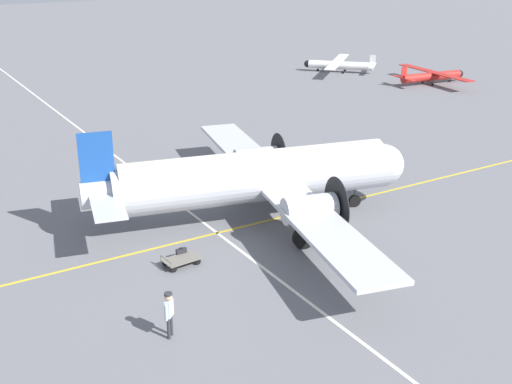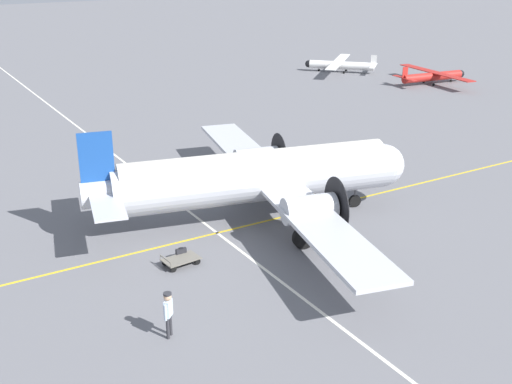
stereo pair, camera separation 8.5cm
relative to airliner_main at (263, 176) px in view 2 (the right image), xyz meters
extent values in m
plane|color=slate|center=(0.38, -0.09, -2.44)|extent=(300.00, 300.00, 0.00)
cube|color=gold|center=(0.38, 0.37, -2.43)|extent=(120.00, 0.16, 0.01)
cube|color=silver|center=(2.98, -0.09, -2.43)|extent=(0.16, 120.00, 0.01)
cylinder|color=silver|center=(0.38, -0.09, -0.13)|extent=(15.05, 5.73, 2.42)
cylinder|color=silver|center=(0.38, -0.09, 0.54)|extent=(14.18, 4.86, 1.69)
sphere|color=silver|center=(-6.87, 1.60, -0.13)|extent=(2.30, 2.30, 2.30)
cylinder|color=silver|center=(7.64, -1.78, -0.01)|extent=(3.13, 1.95, 1.33)
cube|color=#194799|center=(8.17, -1.90, 1.69)|extent=(1.62, 0.51, 2.78)
cube|color=silver|center=(7.99, -1.86, 0.12)|extent=(3.14, 7.72, 0.10)
cube|color=silver|center=(-0.68, 0.16, -0.43)|extent=(7.68, 23.64, 0.20)
cylinder|color=silver|center=(-1.84, -3.71, -0.41)|extent=(2.78, 1.87, 1.33)
cylinder|color=black|center=(-3.20, -3.39, -0.41)|extent=(0.67, 2.73, 2.79)
sphere|color=black|center=(-3.33, -3.37, -0.41)|extent=(0.47, 0.47, 0.47)
cylinder|color=silver|center=(-0.01, 4.14, -0.41)|extent=(2.78, 1.87, 1.33)
cylinder|color=black|center=(-1.37, 4.46, -0.41)|extent=(0.67, 2.73, 2.79)
sphere|color=black|center=(-1.50, 4.49, -0.41)|extent=(0.47, 0.47, 0.47)
cylinder|color=#4C4C51|center=(-1.59, -3.77, -1.41)|extent=(0.18, 0.18, 0.94)
cylinder|color=black|center=(-1.59, -3.77, -1.89)|extent=(1.14, 0.54, 1.10)
cylinder|color=#4C4C51|center=(0.24, 4.09, -1.41)|extent=(0.18, 0.18, 0.94)
cylinder|color=black|center=(0.24, 4.09, -1.89)|extent=(1.14, 0.54, 1.10)
cylinder|color=#4C4C51|center=(-5.28, 1.23, -1.65)|extent=(0.14, 0.14, 0.87)
cylinder|color=black|center=(-5.28, 1.23, -2.09)|extent=(0.72, 0.33, 0.70)
cylinder|color=#2D2D33|center=(8.94, 7.76, -1.99)|extent=(0.13, 0.13, 0.89)
cylinder|color=#2D2D33|center=(8.76, 7.58, -1.99)|extent=(0.13, 0.13, 0.89)
cube|color=silver|center=(8.85, 7.67, -1.22)|extent=(0.45, 0.44, 0.67)
sphere|color=tan|center=(8.85, 7.67, -0.74)|extent=(0.30, 0.30, 0.30)
cylinder|color=silver|center=(9.04, 7.86, -1.25)|extent=(0.10, 0.10, 0.63)
cylinder|color=silver|center=(8.66, 7.49, -1.25)|extent=(0.10, 0.10, 0.63)
cube|color=maroon|center=(8.93, 7.60, -1.14)|extent=(0.05, 0.04, 0.43)
cylinder|color=#2D2D33|center=(8.85, 7.67, -0.61)|extent=(0.44, 0.44, 0.07)
cube|color=#232328|center=(5.78, 2.11, -2.16)|extent=(0.51, 0.16, 0.56)
cube|color=black|center=(5.78, 2.11, -1.85)|extent=(0.18, 0.11, 0.02)
cube|color=#6B665B|center=(6.02, 2.62, -2.14)|extent=(1.73, 1.17, 0.04)
cube|color=#6B665B|center=(6.81, 2.69, -1.90)|extent=(0.13, 1.02, 0.04)
cylinder|color=#6B665B|center=(6.86, 2.21, -2.01)|extent=(0.04, 0.04, 0.22)
cylinder|color=#6B665B|center=(6.77, 3.17, -2.01)|extent=(0.04, 0.04, 0.22)
cylinder|color=black|center=(5.43, 2.15, -2.30)|extent=(0.28, 0.08, 0.28)
cylinder|color=black|center=(5.36, 2.97, -2.30)|extent=(0.28, 0.08, 0.28)
cylinder|color=black|center=(6.68, 2.27, -2.30)|extent=(0.28, 0.08, 0.28)
cylinder|color=black|center=(6.61, 3.08, -2.30)|extent=(0.28, 0.08, 0.28)
cylinder|color=#B2231E|center=(-34.27, -21.37, -1.64)|extent=(7.35, 1.72, 0.89)
sphere|color=black|center=(-38.06, -20.93, -1.64)|extent=(0.80, 0.80, 0.80)
cube|color=#B2231E|center=(-34.67, -21.32, -1.24)|extent=(2.38, 11.00, 0.08)
cube|color=#B2231E|center=(-30.73, -21.78, -0.93)|extent=(0.65, 0.13, 1.16)
cube|color=#B2231E|center=(-30.73, -21.78, -1.51)|extent=(0.97, 3.61, 0.04)
cylinder|color=black|center=(-36.85, -21.07, -2.30)|extent=(0.29, 0.11, 0.28)
cylinder|color=#4C4C51|center=(-36.85, -21.07, -2.19)|extent=(0.06, 0.06, 0.21)
cylinder|color=black|center=(-33.96, -22.22, -2.30)|extent=(0.29, 0.11, 0.28)
cylinder|color=#4C4C51|center=(-33.96, -22.22, -2.19)|extent=(0.06, 0.06, 0.21)
cylinder|color=black|center=(-33.78, -20.61, -2.30)|extent=(0.29, 0.11, 0.28)
cylinder|color=#4C4C51|center=(-33.78, -20.61, -2.19)|extent=(0.06, 0.06, 0.21)
cylinder|color=white|center=(-30.34, -31.74, -1.63)|extent=(5.75, 6.07, 0.91)
sphere|color=black|center=(-27.69, -34.59, -1.63)|extent=(0.82, 0.82, 0.82)
cube|color=white|center=(-30.06, -32.04, -1.22)|extent=(8.97, 8.47, 0.08)
cube|color=white|center=(-32.83, -29.08, -0.90)|extent=(0.50, 0.53, 1.18)
cube|color=white|center=(-32.83, -29.08, -1.49)|extent=(3.06, 2.91, 0.04)
cylinder|color=black|center=(-28.54, -33.68, -2.30)|extent=(0.25, 0.26, 0.28)
cylinder|color=#4C4C51|center=(-28.54, -33.68, -2.19)|extent=(0.06, 0.06, 0.21)
cylinder|color=black|center=(-30.02, -30.87, -2.30)|extent=(0.25, 0.26, 0.28)
cylinder|color=#4C4C51|center=(-30.02, -30.87, -2.19)|extent=(0.06, 0.06, 0.21)
cylinder|color=black|center=(-31.23, -32.00, -2.30)|extent=(0.25, 0.26, 0.28)
cylinder|color=#4C4C51|center=(-31.23, -32.00, -2.19)|extent=(0.06, 0.06, 0.21)
camera|label=1|loc=(16.74, 26.79, 11.19)|focal=45.00mm
camera|label=2|loc=(16.66, 26.83, 11.19)|focal=45.00mm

